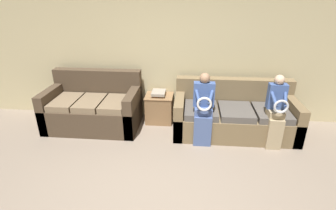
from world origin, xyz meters
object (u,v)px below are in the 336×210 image
Objects in this scene: couch_main at (234,115)px; couch_side at (94,108)px; book_stack at (159,93)px; child_left_seated at (203,107)px; child_right_seated at (276,109)px; side_shelf at (159,108)px.

couch_main is 2.58m from couch_side.
couch_main is 1.45m from book_stack.
couch_side is at bearing 179.71° from couch_main.
child_left_seated is 1.15m from child_right_seated.
couch_main is at bearing 145.10° from child_right_seated.
couch_main is at bearing -11.93° from side_shelf.
side_shelf is 0.31m from book_stack.
child_right_seated reaches higher than couch_side.
book_stack is (-0.82, 0.69, -0.05)m from child_left_seated.
couch_side reaches higher than book_stack.
book_stack is at bearing 13.35° from couch_side.
child_left_seated is at bearing 179.99° from child_right_seated.
side_shelf is at bearing 139.52° from child_left_seated.
child_right_seated is at bearing -0.01° from child_left_seated.
child_right_seated reaches higher than side_shelf.
child_right_seated is 3.71× the size of book_stack.
side_shelf is at bearing 168.07° from couch_main.
couch_main is at bearing 34.89° from child_left_seated.
couch_side is at bearing -166.83° from side_shelf.
couch_side is 3.10× the size of side_shelf.
couch_main is 6.62× the size of book_stack.
couch_main reaches higher than book_stack.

